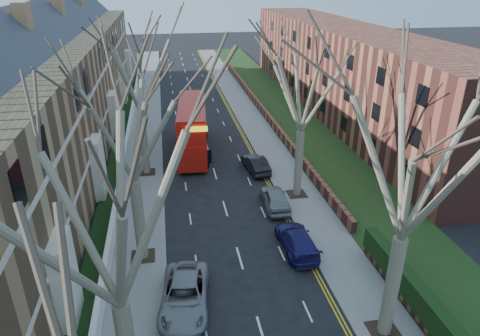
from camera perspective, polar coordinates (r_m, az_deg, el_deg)
pavement_left at (r=47.43m, az=-12.41°, el=4.92°), size 3.00×102.00×0.12m
pavement_right at (r=48.36m, az=1.97°, el=5.87°), size 3.00×102.00×0.12m
terrace_left at (r=39.39m, az=-24.63°, el=7.57°), size 9.70×78.00×13.60m
flats_right at (r=54.19m, az=13.38°, el=12.69°), size 13.97×54.00×10.00m
front_wall_left at (r=39.89m, az=-15.08°, el=1.68°), size 0.30×78.00×1.00m
grass_verge_right at (r=49.43m, az=7.12°, el=6.23°), size 6.00×102.00×0.06m
tree_left_mid at (r=13.37m, az=-17.66°, el=-3.57°), size 10.50×10.50×14.71m
tree_left_far at (r=22.75m, az=-14.93°, el=7.54°), size 10.15×10.15×14.22m
tree_left_dist at (r=34.35m, az=-13.74°, el=13.82°), size 10.50×10.50×14.71m
tree_right_mid at (r=17.72m, az=22.67°, el=2.67°), size 10.50×10.50×14.71m
tree_right_far at (r=29.98m, az=8.55°, el=12.11°), size 10.15×10.15×14.22m
double_decker_bus at (r=40.29m, az=-6.34°, el=5.13°), size 3.47×11.14×4.59m
car_left_far at (r=22.75m, az=-7.39°, el=-16.51°), size 3.02×5.43×1.44m
car_right_near at (r=26.77m, az=7.59°, el=-9.53°), size 1.91×4.65×1.35m
car_right_mid at (r=31.09m, az=4.71°, el=-4.07°), size 1.91×4.31×1.44m
car_right_far at (r=36.61m, az=2.10°, el=0.56°), size 1.93×4.27×1.36m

